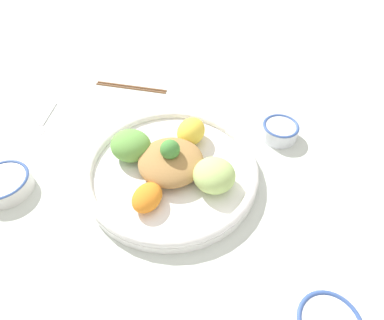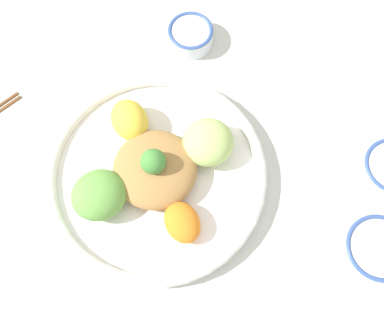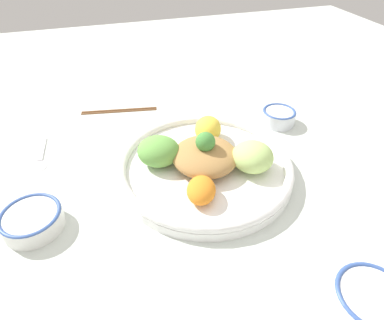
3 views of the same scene
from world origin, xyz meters
name	(u,v)px [view 3 (image 3 of 3)]	position (x,y,z in m)	size (l,w,h in m)	color
ground_plane	(199,176)	(0.00, 0.00, 0.00)	(2.40, 2.40, 0.00)	silver
salad_platter	(205,162)	(0.01, -0.02, 0.03)	(0.38, 0.38, 0.10)	white
sauce_bowl_red	(372,300)	(-0.35, -0.15, 0.02)	(0.11, 0.11, 0.04)	white
rice_bowl_blue	(279,116)	(0.14, -0.27, 0.02)	(0.09, 0.09, 0.04)	white
sauce_bowl_dark	(32,219)	(-0.05, 0.33, 0.02)	(0.11, 0.11, 0.04)	white
chopsticks_pair_near	(119,110)	(0.33, 0.13, 0.00)	(0.05, 0.21, 0.01)	brown
serving_spoon_main	(40,159)	(0.16, 0.33, 0.00)	(0.14, 0.04, 0.01)	silver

